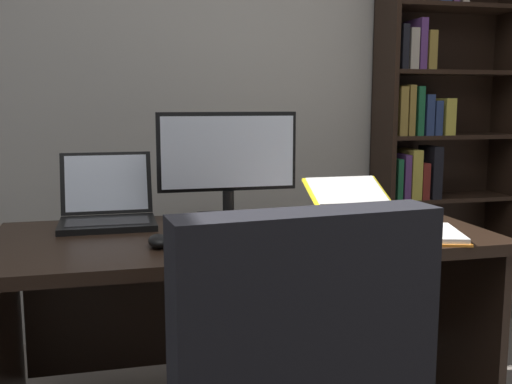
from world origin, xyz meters
TOP-DOWN VIEW (x-y plane):
  - wall_back at (0.00, 2.05)m, footprint 4.61×0.12m
  - desk at (-0.07, 1.01)m, footprint 1.69×0.75m
  - bookshelf at (1.16, 1.84)m, footprint 0.76×0.26m
  - monitor at (-0.08, 1.18)m, footprint 0.54×0.16m
  - laptop at (-0.53, 1.20)m, footprint 0.34×0.33m
  - keyboard at (-0.08, 0.79)m, footprint 0.42×0.15m
  - computer_mouse at (-0.38, 0.79)m, footprint 0.06×0.10m
  - reading_stand_with_book at (0.44, 1.24)m, footprint 0.33×0.26m
  - open_binder at (0.42, 0.74)m, footprint 0.47×0.38m
  - notepad at (0.12, 1.00)m, footprint 0.17×0.23m
  - pen at (0.14, 1.00)m, footprint 0.14×0.05m

SIDE VIEW (x-z plane):
  - desk at x=-0.07m, z-range 0.17..0.92m
  - notepad at x=0.12m, z-range 0.75..0.76m
  - open_binder at x=0.42m, z-range 0.75..0.78m
  - keyboard at x=-0.08m, z-range 0.75..0.78m
  - pen at x=0.14m, z-range 0.76..0.77m
  - computer_mouse at x=-0.38m, z-range 0.75..0.79m
  - laptop at x=-0.53m, z-range 0.68..0.93m
  - reading_stand_with_book at x=0.44m, z-range 0.75..0.88m
  - monitor at x=-0.08m, z-range 0.76..1.17m
  - bookshelf at x=1.16m, z-range -0.01..2.03m
  - wall_back at x=0.00m, z-range 0.00..2.60m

